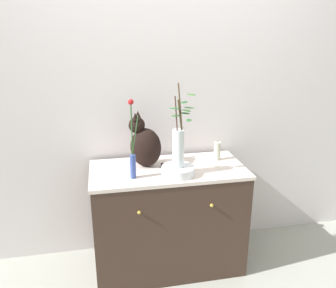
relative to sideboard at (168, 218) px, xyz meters
name	(u,v)px	position (x,y,z in m)	size (l,w,h in m)	color
ground_plane	(168,263)	(0.00, 0.00, -0.40)	(6.00, 6.00, 0.00)	#989A91
wall_back	(159,90)	(0.00, 0.34, 0.90)	(4.40, 0.08, 2.60)	silver
sideboard	(168,218)	(0.00, 0.00, 0.00)	(1.10, 0.55, 0.80)	#392820
cat_sitting	(145,144)	(-0.15, 0.07, 0.56)	(0.43, 0.26, 0.40)	black
vase_slim_green	(133,155)	(-0.26, -0.12, 0.56)	(0.06, 0.04, 0.53)	#334890
bowl_porcelain	(178,171)	(0.04, -0.13, 0.43)	(0.23, 0.23, 0.06)	white
vase_glass_clear	(179,145)	(0.05, -0.13, 0.61)	(0.17, 0.14, 0.56)	silver
candle_pillar	(217,151)	(0.39, 0.09, 0.47)	(0.05, 0.05, 0.15)	beige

